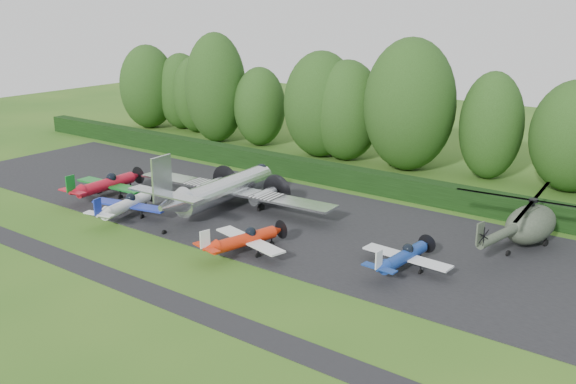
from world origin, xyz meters
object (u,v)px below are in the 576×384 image
Objects in this scene: light_plane_orange at (244,240)px; light_plane_blue at (404,257)px; light_plane_white at (127,205)px; helicopter at (531,221)px; transport_plane at (223,190)px; light_plane_red at (106,184)px.

light_plane_blue is at bearing 7.47° from light_plane_orange.
light_plane_white reaches higher than light_plane_blue.
light_plane_white is 0.56× the size of helicopter.
light_plane_orange is at bearing -36.33° from transport_plane.
light_plane_orange is 11.15m from light_plane_blue.
light_plane_orange is 1.06× the size of light_plane_blue.
light_plane_blue is (10.41, 4.00, -0.06)m from light_plane_orange.
helicopter reaches higher than light_plane_white.
light_plane_red is 1.11× the size of light_plane_white.
helicopter is at bearing 27.11° from light_plane_orange.
light_plane_orange is (12.85, -0.15, -0.05)m from light_plane_white.
light_plane_white is (-4.95, -6.39, -0.67)m from transport_plane.
light_plane_white is 23.57m from light_plane_blue.
transport_plane is at bearing 168.52° from light_plane_blue.
light_plane_blue is (23.25, 3.86, -0.11)m from light_plane_white.
light_plane_blue is 10.93m from helicopter.
transport_plane is 2.72× the size of light_plane_white.
light_plane_blue is (18.31, -2.53, -0.78)m from transport_plane.
light_plane_red reaches higher than light_plane_blue.
light_plane_white reaches higher than light_plane_orange.
light_plane_red is 29.22m from light_plane_blue.
light_plane_red is at bearing 158.04° from light_plane_orange.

